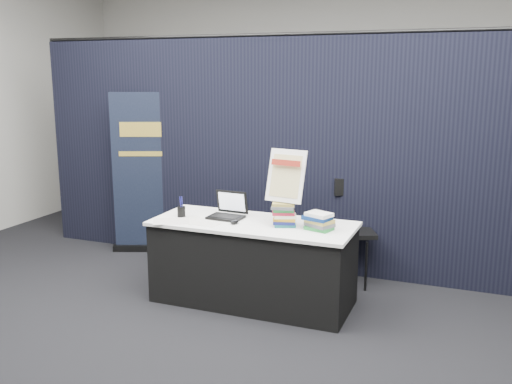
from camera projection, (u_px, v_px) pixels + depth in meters
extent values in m
plane|color=black|center=(228.00, 326.00, 4.70)|extent=(8.00, 8.00, 0.00)
cube|color=#AAA7A0|center=(345.00, 94.00, 7.98)|extent=(8.00, 0.02, 3.50)
cube|color=black|center=(291.00, 156.00, 5.91)|extent=(6.00, 0.08, 2.40)
cube|color=black|center=(253.00, 264.00, 5.13)|extent=(1.76, 0.71, 0.72)
cube|color=white|center=(253.00, 224.00, 5.05)|extent=(1.80, 0.75, 0.03)
cube|color=black|center=(226.00, 217.00, 5.17)|extent=(0.32, 0.23, 0.02)
cube|color=black|center=(230.00, 202.00, 5.24)|extent=(0.31, 0.07, 0.21)
cube|color=white|center=(230.00, 202.00, 5.23)|extent=(0.26, 0.05, 0.17)
ellipsoid|color=black|center=(234.00, 222.00, 4.99)|extent=(0.07, 0.10, 0.03)
cube|color=silver|center=(171.00, 221.00, 5.07)|extent=(0.39, 0.35, 0.00)
cube|color=silver|center=(193.00, 220.00, 5.11)|extent=(0.34, 0.32, 0.00)
cube|color=white|center=(205.00, 223.00, 5.02)|extent=(0.30, 0.23, 0.00)
cylinder|color=black|center=(181.00, 212.00, 5.22)|extent=(0.08, 0.08, 0.10)
cube|color=#165454|center=(284.00, 225.00, 4.92)|extent=(0.22, 0.19, 0.03)
cube|color=#121750|center=(284.00, 222.00, 4.91)|extent=(0.22, 0.19, 0.03)
cube|color=#B9841A|center=(284.00, 219.00, 4.91)|extent=(0.22, 0.19, 0.03)
cube|color=beige|center=(284.00, 216.00, 4.90)|extent=(0.22, 0.19, 0.03)
cube|color=maroon|center=(284.00, 213.00, 4.90)|extent=(0.22, 0.19, 0.03)
cube|color=#217E34|center=(284.00, 210.00, 4.89)|extent=(0.22, 0.19, 0.03)
cube|color=#4D4E52|center=(284.00, 207.00, 4.88)|extent=(0.22, 0.19, 0.03)
cube|color=#A79342|center=(285.00, 204.00, 4.88)|extent=(0.22, 0.19, 0.03)
cube|color=#217E34|center=(318.00, 228.00, 4.80)|extent=(0.26, 0.23, 0.03)
cube|color=#4D4E52|center=(318.00, 225.00, 4.79)|extent=(0.26, 0.23, 0.03)
cube|color=#A79342|center=(318.00, 221.00, 4.79)|extent=(0.26, 0.23, 0.03)
cube|color=navy|center=(318.00, 218.00, 4.78)|extent=(0.26, 0.23, 0.03)
cube|color=white|center=(319.00, 214.00, 4.77)|extent=(0.26, 0.23, 0.03)
cube|color=black|center=(284.00, 201.00, 4.86)|extent=(0.23, 0.05, 0.01)
cylinder|color=black|center=(277.00, 183.00, 4.94)|extent=(0.03, 0.12, 0.33)
cylinder|color=black|center=(297.00, 185.00, 4.88)|extent=(0.03, 0.12, 0.33)
cube|color=white|center=(286.00, 176.00, 4.86)|extent=(0.36, 0.18, 0.44)
cube|color=#D3C484|center=(286.00, 176.00, 4.85)|extent=(0.28, 0.14, 0.35)
cube|color=maroon|center=(286.00, 163.00, 4.83)|extent=(0.27, 0.06, 0.05)
cube|color=black|center=(147.00, 248.00, 6.66)|extent=(0.76, 0.38, 0.07)
cube|color=black|center=(145.00, 173.00, 6.50)|extent=(0.69, 0.30, 1.83)
cube|color=gold|center=(142.00, 129.00, 6.38)|extent=(0.47, 0.19, 0.17)
cube|color=gold|center=(143.00, 154.00, 6.43)|extent=(0.51, 0.21, 0.06)
cylinder|color=black|center=(322.00, 261.00, 5.57)|extent=(0.02, 0.02, 0.49)
cylinder|color=black|center=(366.00, 266.00, 5.41)|extent=(0.02, 0.02, 0.49)
cylinder|color=black|center=(333.00, 248.00, 5.96)|extent=(0.02, 0.02, 0.49)
cylinder|color=black|center=(374.00, 253.00, 5.80)|extent=(0.02, 0.02, 0.49)
cube|color=black|center=(350.00, 232.00, 5.63)|extent=(0.60, 0.60, 0.04)
cube|color=black|center=(356.00, 187.00, 5.74)|extent=(0.40, 0.21, 0.17)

